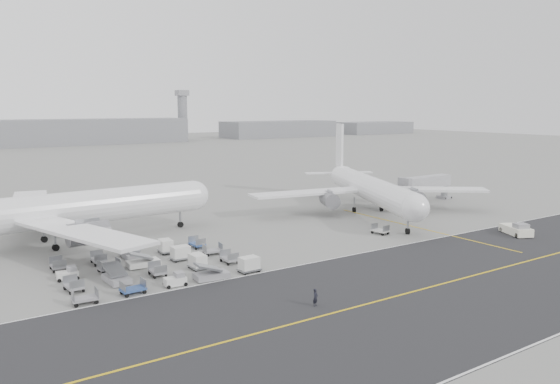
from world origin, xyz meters
TOP-DOWN VIEW (x-y plane):
  - ground at (0.00, 0.00)m, footprint 700.00×700.00m
  - taxiway at (5.02, -17.98)m, footprint 220.00×59.00m
  - horizon_buildings at (30.00, 260.00)m, footprint 520.00×28.00m
  - control_tower at (100.00, 265.00)m, footprint 7.00×7.00m
  - airliner_a at (-26.11, 26.96)m, footprint 54.37×53.64m
  - airliner_b at (32.72, 20.53)m, footprint 45.63×46.68m
  - pushback_tug at (39.43, -7.87)m, footprint 4.82×7.48m
  - jet_bridge at (51.97, 22.65)m, footprint 15.53×3.45m
  - gse_cluster at (-17.97, 6.41)m, footprint 28.11×22.26m
  - stray_dolly at (21.15, 5.13)m, footprint 2.04×2.95m
  - ground_crew_a at (-8.05, -15.36)m, footprint 0.82×0.70m

SIDE VIEW (x-z plane):
  - ground at x=0.00m, z-range 0.00..0.00m
  - horizon_buildings at x=30.00m, z-range -14.00..14.00m
  - gse_cluster at x=-17.97m, z-range -1.05..1.05m
  - stray_dolly at x=21.15m, z-range -0.85..0.85m
  - taxiway at x=5.02m, z-range -0.01..0.03m
  - pushback_tug at x=39.43m, z-range -0.19..1.97m
  - ground_crew_a at x=-8.05m, z-range 0.00..1.91m
  - jet_bridge at x=51.97m, z-range 1.15..7.00m
  - airliner_b at x=32.72m, z-range -3.60..13.44m
  - airliner_a at x=-26.11m, z-range -3.97..14.78m
  - control_tower at x=100.00m, z-range 0.63..31.88m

